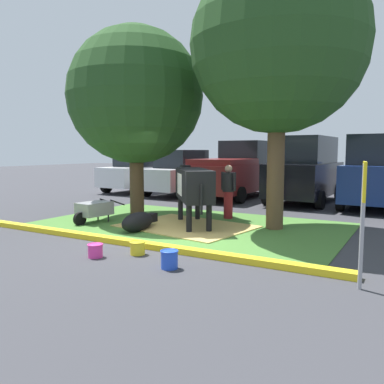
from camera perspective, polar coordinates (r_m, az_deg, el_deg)
The scene contains 19 objects.
ground_plane at distance 9.08m, azimuth -4.36°, elevation -6.70°, with size 80.00×80.00×0.00m, color #38383D.
grass_island at distance 10.64m, azimuth -0.39°, elevation -4.74°, with size 8.00×4.90×0.02m, color #477A33.
curb_yellow at distance 8.54m, azimuth -9.33°, elevation -7.17°, with size 9.20×0.24×0.12m, color yellow.
hay_bedding at distance 10.33m, azimuth -0.84°, elevation -4.99°, with size 3.20×2.40×0.04m, color tan.
shade_tree_left at distance 12.21m, azimuth -8.16°, elevation 13.54°, with size 4.04×4.04×5.64m.
shade_tree_right at distance 10.43m, azimuth 12.37°, elevation 20.02°, with size 4.32×4.32×6.72m.
cow_holstein at distance 10.40m, azimuth 0.15°, elevation 1.08°, with size 2.26×2.67×1.55m.
calf_lying at distance 9.88m, azimuth -7.76°, elevation -4.28°, with size 0.50×1.31×0.48m.
person_handler at distance 11.51m, azimuth 5.27°, elevation 0.26°, with size 0.52×0.34×1.58m.
wheelbarrow at distance 11.19m, azimuth -14.01°, elevation -2.43°, with size 0.70×1.62×0.63m.
parking_sign at distance 6.07m, azimuth 23.53°, elevation -1.05°, with size 0.11×0.44×1.84m.
bucket_pink at distance 7.69m, azimuth -13.80°, elevation -8.17°, with size 0.30×0.30×0.26m.
bucket_yellow at distance 7.73m, azimuth -7.87°, elevation -7.97°, with size 0.31×0.31×0.26m.
bucket_blue at distance 6.79m, azimuth -3.29°, elevation -9.64°, with size 0.31×0.31×0.31m.
hatchback_white at distance 19.51m, azimuth -7.49°, elevation 3.00°, with size 2.11×4.45×2.02m.
sedan_silver at distance 17.84m, azimuth -1.51°, elevation 2.77°, with size 2.11×4.45×2.02m.
pickup_truck_maroon at distance 17.02m, azimuth 6.59°, elevation 3.01°, with size 2.33×5.45×2.42m.
suv_black at distance 15.69m, azimuth 16.08°, elevation 3.13°, with size 2.22×4.65×2.52m.
suv_dark_grey at distance 15.18m, azimuth 25.42°, elevation 2.70°, with size 2.22×4.65×2.52m.
Camera 1 is at (5.01, -7.30, 2.00)m, focal length 36.90 mm.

